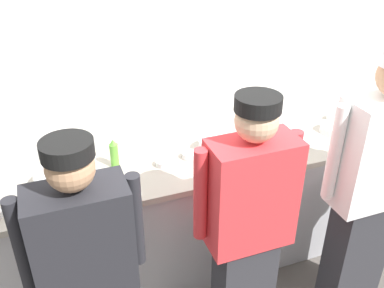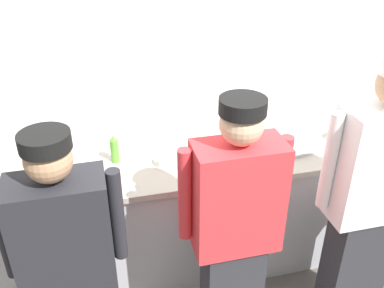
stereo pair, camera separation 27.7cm
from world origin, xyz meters
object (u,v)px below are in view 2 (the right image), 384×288
Objects in this scene: chef_far_right at (371,198)px; plate_stack_rear at (344,137)px; chef_center at (235,230)px; ramekin_yellow_sauce at (162,161)px; ramekin_orange_sauce at (345,125)px; plate_stack_front at (215,146)px; deli_cup at (374,142)px; sheet_tray at (288,144)px; ramekin_green_sauce at (190,155)px; squeeze_bottle_primary at (115,149)px; chef_near_left at (69,267)px; mixing_bowl_steel at (66,171)px; chefs_knife at (200,154)px.

plate_stack_rear is (0.24, 0.67, 0.00)m from chef_far_right.
ramekin_yellow_sauce is at bearing 111.60° from chef_center.
ramekin_orange_sauce is (0.36, 0.85, -0.01)m from chef_far_right.
plate_stack_front is 0.38m from ramekin_yellow_sauce.
chef_center reaches higher than deli_cup.
plate_stack_rear is 2.17× the size of ramekin_yellow_sauce.
deli_cup is (0.55, -0.18, 0.04)m from sheet_tray.
plate_stack_rear is at bearing -2.15° from ramekin_green_sauce.
plate_stack_rear is 1.60m from squeeze_bottle_primary.
ramekin_green_sauce is at bearing 43.33° from chef_near_left.
deli_cup is (1.17, 0.52, 0.10)m from chef_center.
ramekin_green_sauce is (-0.08, 0.71, 0.07)m from chef_center.
plate_stack_front is at bearing 9.29° from ramekin_yellow_sauce.
ramekin_orange_sauce is at bearing 36.10° from chef_center.
chef_center is 0.93× the size of chef_far_right.
chefs_knife is at bearing 4.79° from mixing_bowl_steel.
squeeze_bottle_primary is at bearing 125.57° from chef_center.
chef_center is 1.09m from mixing_bowl_steel.
plate_stack_front is 1.09m from deli_cup.
chef_center is at bearing -156.27° from deli_cup.
plate_stack_front is (-0.69, 0.75, 0.01)m from chef_far_right.
deli_cup is (0.02, -0.33, 0.03)m from ramekin_orange_sauce.
chef_far_right reaches higher than squeeze_bottle_primary.
chef_far_right is at bearing -112.84° from ramekin_orange_sauce.
plate_stack_front is 0.98m from mixing_bowl_steel.
plate_stack_rear is 1.12m from ramekin_green_sauce.
chef_far_right reaches higher than plate_stack_front.
plate_stack_rear is at bearing -4.66° from plate_stack_front.
squeeze_bottle_primary is 2.00× the size of ramekin_yellow_sauce.
mixing_bowl_steel is 3.44× the size of deli_cup.
ramekin_yellow_sauce is at bearing -173.32° from ramekin_orange_sauce.
ramekin_green_sauce reaches higher than sheet_tray.
ramekin_yellow_sauce is (-1.43, -0.17, -0.00)m from ramekin_orange_sauce.
mixing_bowl_steel is 2.04m from ramekin_orange_sauce.
chef_far_right is (1.66, 0.03, 0.10)m from chef_near_left.
chefs_knife is (-1.18, 0.20, -0.05)m from deli_cup.
plate_stack_rear is 0.22m from ramekin_orange_sauce.
mixing_bowl_steel is 0.69× the size of sheet_tray.
mixing_bowl_steel reaches higher than sheet_tray.
mixing_bowl_steel reaches higher than deli_cup.
plate_stack_front is 1.05m from ramekin_orange_sauce.
chef_far_right is (0.80, -0.01, 0.07)m from chef_center.
sheet_tray is at bearing -2.31° from chefs_knife.
chefs_knife is at bearing 11.99° from ramekin_green_sauce.
sheet_tray is at bearing -164.39° from ramekin_orange_sauce.
plate_stack_front is at bearing 10.39° from ramekin_green_sauce.
chef_center reaches higher than ramekin_green_sauce.
plate_stack_rear is at bearing 32.56° from chef_center.
chef_near_left is at bearing -156.43° from ramekin_orange_sauce.
deli_cup is at bearing 54.43° from chef_far_right.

